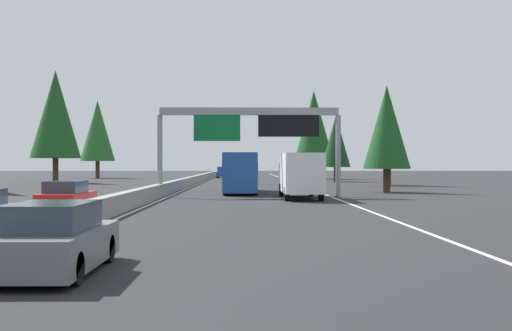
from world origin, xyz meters
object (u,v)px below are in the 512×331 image
(oncoming_near, at_px, (67,198))
(bus_mid_center, at_px, (240,171))
(conifer_right_mid, at_px, (388,128))
(pickup_distant_a, at_px, (223,172))
(conifer_right_far, at_px, (336,141))
(conifer_left_mid, at_px, (55,114))
(conifer_left_far, at_px, (98,131))
(sign_gantry_overhead, at_px, (252,126))
(box_truck_near_right, at_px, (300,174))
(sedan_near_center, at_px, (54,240))
(conifer_right_near, at_px, (387,127))
(conifer_right_distant, at_px, (314,125))

(oncoming_near, bearing_deg, bus_mid_center, 158.15)
(bus_mid_center, distance_m, conifer_right_mid, 23.63)
(bus_mid_center, distance_m, pickup_distant_a, 56.71)
(bus_mid_center, bearing_deg, conifer_right_far, -20.79)
(oncoming_near, relative_size, conifer_left_mid, 0.32)
(bus_mid_center, height_order, conifer_left_mid, conifer_left_mid)
(conifer_right_far, distance_m, conifer_left_far, 42.32)
(sign_gantry_overhead, relative_size, box_truck_near_right, 1.49)
(pickup_distant_a, bearing_deg, sign_gantry_overhead, -176.26)
(sedan_near_center, bearing_deg, pickup_distant_a, -0.19)
(bus_mid_center, bearing_deg, sedan_near_center, 174.45)
(conifer_right_mid, bearing_deg, box_truck_near_right, 155.64)
(conifer_right_near, distance_m, conifer_left_far, 64.43)
(oncoming_near, distance_m, conifer_right_far, 56.22)
(conifer_right_near, xyz_separation_m, conifer_left_far, (53.70, 35.52, 2.55))
(conifer_left_mid, xyz_separation_m, conifer_left_far, (26.76, 1.06, -0.58))
(conifer_right_far, bearing_deg, conifer_right_distant, 4.22)
(box_truck_near_right, distance_m, conifer_right_distant, 57.24)
(sedan_near_center, distance_m, conifer_left_far, 93.90)
(sign_gantry_overhead, bearing_deg, conifer_right_far, -16.43)
(conifer_right_near, bearing_deg, conifer_left_far, 33.48)
(box_truck_near_right, xyz_separation_m, conifer_right_near, (9.17, -7.78, 3.61))
(conifer_right_near, xyz_separation_m, conifer_right_distant, (47.24, 0.72, 3.10))
(bus_mid_center, height_order, conifer_left_far, conifer_left_far)
(sedan_near_center, distance_m, box_truck_near_right, 29.57)
(oncoming_near, xyz_separation_m, conifer_right_near, (20.73, -19.82, 4.54))
(sedan_near_center, bearing_deg, conifer_right_mid, -19.50)
(sedan_near_center, distance_m, conifer_left_mid, 67.87)
(box_truck_near_right, bearing_deg, conifer_right_far, -11.42)
(bus_mid_center, height_order, pickup_distant_a, bus_mid_center)
(sign_gantry_overhead, xyz_separation_m, conifer_left_far, (60.74, 24.59, 2.87))
(sign_gantry_overhead, bearing_deg, pickup_distant_a, 3.74)
(pickup_distant_a, relative_size, conifer_left_far, 0.44)
(conifer_right_distant, xyz_separation_m, conifer_left_far, (6.46, 34.80, -0.56))
(sign_gantry_overhead, distance_m, conifer_left_far, 65.59)
(sedan_near_center, relative_size, oncoming_near, 1.00)
(box_truck_near_right, xyz_separation_m, conifer_left_mid, (36.11, 26.68, 6.74))
(box_truck_near_right, bearing_deg, conifer_right_mid, -24.36)
(sign_gantry_overhead, distance_m, conifer_left_mid, 41.48)
(sign_gantry_overhead, bearing_deg, bus_mid_center, 7.29)
(conifer_left_mid, bearing_deg, pickup_distant_a, -33.74)
(bus_mid_center, distance_m, conifer_right_distant, 49.54)
(conifer_right_mid, height_order, conifer_right_far, conifer_right_mid)
(conifer_right_far, xyz_separation_m, conifer_left_far, (22.18, 35.96, 2.53))
(pickup_distant_a, height_order, conifer_left_mid, conifer_left_mid)
(conifer_right_mid, bearing_deg, oncoming_near, 147.57)
(conifer_right_distant, distance_m, conifer_left_mid, 39.37)
(box_truck_near_right, height_order, conifer_right_near, conifer_right_near)
(box_truck_near_right, bearing_deg, oncoming_near, 133.82)
(conifer_right_mid, bearing_deg, conifer_right_far, 12.91)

